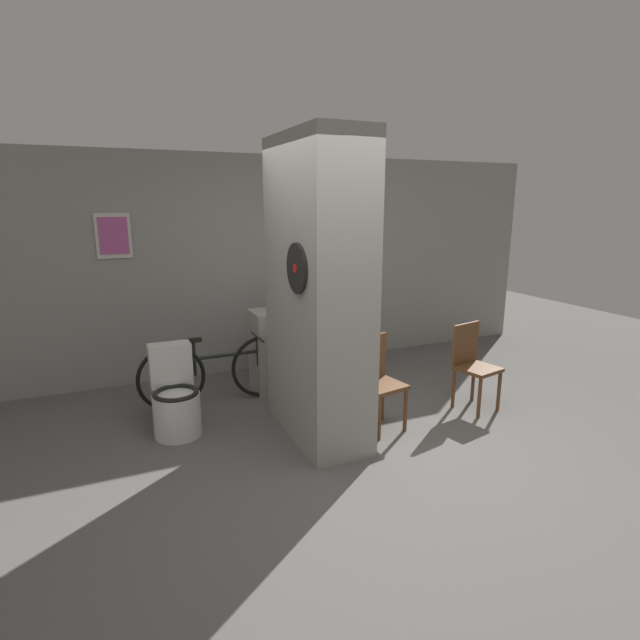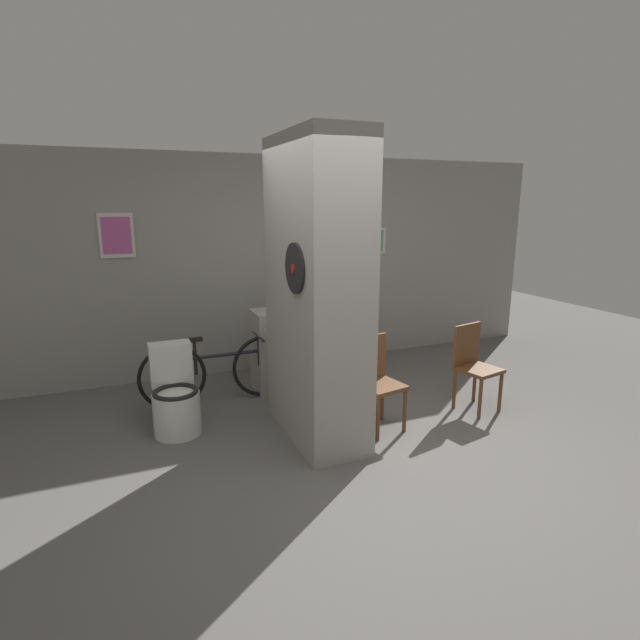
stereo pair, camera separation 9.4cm
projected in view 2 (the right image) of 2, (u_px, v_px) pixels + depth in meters
ground_plane at (354, 462)px, 4.04m from camera, size 14.00×14.00×0.00m
wall_back at (260, 265)px, 6.10m from camera, size 8.00×0.09×2.60m
pillar_center at (316, 292)px, 4.26m from camera, size 0.57×1.23×2.60m
counter_shelf at (303, 347)px, 5.65m from camera, size 1.12×0.44×0.90m
toilet at (175, 398)px, 4.54m from camera, size 0.42×0.58×0.78m
chair_near_pillar at (376, 379)px, 4.56m from camera, size 0.43×0.43×0.86m
chair_by_doorway at (474, 363)px, 5.00m from camera, size 0.44×0.44×0.86m
bicycle at (220, 370)px, 5.17m from camera, size 1.62×0.42×0.73m
bottle_tall at (305, 300)px, 5.51m from camera, size 0.07×0.07×0.26m
bottle_short at (313, 301)px, 5.59m from camera, size 0.07×0.07×0.19m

